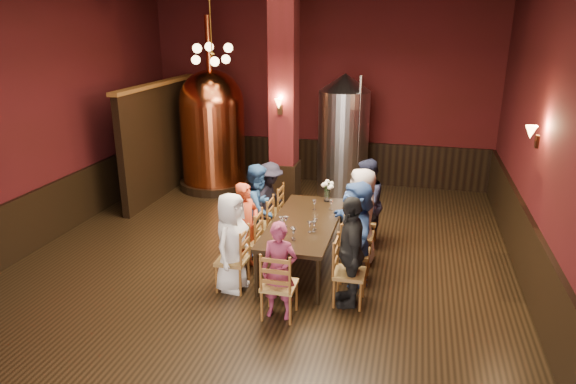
% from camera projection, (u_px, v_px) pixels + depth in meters
% --- Properties ---
extents(room, '(10.00, 10.02, 4.50)m').
position_uv_depth(room, '(255.00, 130.00, 7.34)').
color(room, black).
rests_on(room, ground).
extents(wainscot_right, '(0.08, 9.90, 1.00)m').
position_uv_depth(wainscot_right, '(535.00, 271.00, 6.99)').
color(wainscot_right, black).
rests_on(wainscot_right, ground).
extents(wainscot_back, '(7.90, 0.08, 1.00)m').
position_uv_depth(wainscot_back, '(318.00, 160.00, 12.46)').
color(wainscot_back, black).
rests_on(wainscot_back, ground).
extents(wainscot_left, '(0.08, 9.90, 1.00)m').
position_uv_depth(wainscot_left, '(38.00, 219.00, 8.81)').
color(wainscot_left, black).
rests_on(wainscot_left, ground).
extents(column, '(0.58, 0.58, 4.50)m').
position_uv_depth(column, '(284.00, 101.00, 9.98)').
color(column, '#400D11').
rests_on(column, ground).
extents(partition, '(0.22, 3.50, 2.40)m').
position_uv_depth(partition, '(162.00, 141.00, 11.35)').
color(partition, black).
rests_on(partition, ground).
extents(pendant_cluster, '(0.90, 0.90, 1.70)m').
position_uv_depth(pendant_cluster, '(212.00, 54.00, 10.15)').
color(pendant_cluster, '#A57226').
rests_on(pendant_cluster, room).
extents(sconce_wall, '(0.20, 0.20, 0.36)m').
position_uv_depth(sconce_wall, '(538.00, 136.00, 7.19)').
color(sconce_wall, black).
rests_on(sconce_wall, room).
extents(sconce_column, '(0.20, 0.20, 0.36)m').
position_uv_depth(sconce_column, '(280.00, 105.00, 9.72)').
color(sconce_column, black).
rests_on(sconce_column, column).
extents(dining_table, '(1.01, 2.40, 0.75)m').
position_uv_depth(dining_table, '(304.00, 225.00, 8.06)').
color(dining_table, black).
rests_on(dining_table, ground).
extents(chair_0, '(0.46, 0.46, 0.92)m').
position_uv_depth(chair_0, '(232.00, 260.00, 7.40)').
color(chair_0, olive).
rests_on(chair_0, ground).
extents(person_0, '(0.56, 0.78, 1.47)m').
position_uv_depth(person_0, '(232.00, 242.00, 7.31)').
color(person_0, white).
rests_on(person_0, ground).
extents(chair_1, '(0.46, 0.46, 0.92)m').
position_uv_depth(chair_1, '(247.00, 241.00, 8.02)').
color(chair_1, olive).
rests_on(chair_1, ground).
extents(person_1, '(0.50, 0.60, 1.41)m').
position_uv_depth(person_1, '(246.00, 227.00, 7.94)').
color(person_1, '#CB4422').
rests_on(person_1, ground).
extents(chair_2, '(0.46, 0.46, 0.92)m').
position_uv_depth(chair_2, '(259.00, 226.00, 8.63)').
color(chair_2, olive).
rests_on(chair_2, ground).
extents(person_2, '(0.42, 0.77, 1.53)m').
position_uv_depth(person_2, '(259.00, 209.00, 8.53)').
color(person_2, navy).
rests_on(person_2, ground).
extents(chair_3, '(0.46, 0.46, 0.92)m').
position_uv_depth(chair_3, '(270.00, 212.00, 9.24)').
color(chair_3, olive).
rests_on(chair_3, ground).
extents(person_3, '(0.61, 0.94, 1.38)m').
position_uv_depth(person_3, '(270.00, 200.00, 9.17)').
color(person_3, black).
rests_on(person_3, ground).
extents(chair_4, '(0.46, 0.46, 0.92)m').
position_uv_depth(chair_4, '(350.00, 273.00, 7.02)').
color(chair_4, olive).
rests_on(chair_4, ground).
extents(person_4, '(0.59, 0.99, 1.57)m').
position_uv_depth(person_4, '(350.00, 251.00, 6.91)').
color(person_4, black).
rests_on(person_4, ground).
extents(chair_5, '(0.46, 0.46, 0.92)m').
position_uv_depth(chair_5, '(355.00, 252.00, 7.63)').
color(chair_5, olive).
rests_on(chair_5, ground).
extents(person_5, '(0.91, 1.53, 1.57)m').
position_uv_depth(person_5, '(356.00, 232.00, 7.53)').
color(person_5, '#335499').
rests_on(person_5, ground).
extents(chair_6, '(0.46, 0.46, 0.92)m').
position_uv_depth(chair_6, '(360.00, 235.00, 8.24)').
color(chair_6, olive).
rests_on(chair_6, ground).
extents(person_6, '(0.65, 0.85, 1.57)m').
position_uv_depth(person_6, '(361.00, 216.00, 8.13)').
color(person_6, '#BDABA7').
rests_on(person_6, ground).
extents(chair_7, '(0.46, 0.46, 0.92)m').
position_uv_depth(chair_7, '(365.00, 220.00, 8.86)').
color(chair_7, olive).
rests_on(chair_7, ground).
extents(person_7, '(0.40, 0.76, 1.54)m').
position_uv_depth(person_7, '(365.00, 203.00, 8.76)').
color(person_7, '#1A1D35').
rests_on(person_7, ground).
extents(chair_8, '(0.46, 0.46, 0.92)m').
position_uv_depth(chair_8, '(279.00, 285.00, 6.70)').
color(chair_8, olive).
rests_on(chair_8, ground).
extents(person_8, '(0.49, 0.33, 1.32)m').
position_uv_depth(person_8, '(279.00, 271.00, 6.64)').
color(person_8, '#862C4B').
rests_on(person_8, ground).
extents(copper_kettle, '(1.66, 1.66, 3.84)m').
position_uv_depth(copper_kettle, '(213.00, 128.00, 11.63)').
color(copper_kettle, black).
rests_on(copper_kettle, ground).
extents(steel_vessel, '(1.33, 1.33, 2.67)m').
position_uv_depth(steel_vessel, '(343.00, 135.00, 11.23)').
color(steel_vessel, '#B2B2B7').
rests_on(steel_vessel, ground).
extents(rose_vase, '(0.23, 0.23, 0.38)m').
position_uv_depth(rose_vase, '(328.00, 188.00, 8.83)').
color(rose_vase, white).
rests_on(rose_vase, dining_table).
extents(wine_glass_0, '(0.07, 0.07, 0.17)m').
position_uv_depth(wine_glass_0, '(281.00, 222.00, 7.77)').
color(wine_glass_0, white).
rests_on(wine_glass_0, dining_table).
extents(wine_glass_1, '(0.07, 0.07, 0.17)m').
position_uv_depth(wine_glass_1, '(282.00, 225.00, 7.65)').
color(wine_glass_1, white).
rests_on(wine_glass_1, dining_table).
extents(wine_glass_2, '(0.07, 0.07, 0.17)m').
position_uv_depth(wine_glass_2, '(314.00, 205.00, 8.50)').
color(wine_glass_2, white).
rests_on(wine_glass_2, dining_table).
extents(wine_glass_3, '(0.07, 0.07, 0.17)m').
position_uv_depth(wine_glass_3, '(293.00, 233.00, 7.38)').
color(wine_glass_3, white).
rests_on(wine_glass_3, dining_table).
extents(wine_glass_4, '(0.07, 0.07, 0.17)m').
position_uv_depth(wine_glass_4, '(310.00, 227.00, 7.59)').
color(wine_glass_4, white).
rests_on(wine_glass_4, dining_table).
extents(wine_glass_5, '(0.07, 0.07, 0.17)m').
position_uv_depth(wine_glass_5, '(314.00, 227.00, 7.61)').
color(wine_glass_5, white).
rests_on(wine_glass_5, dining_table).
extents(wine_glass_6, '(0.07, 0.07, 0.17)m').
position_uv_depth(wine_glass_6, '(315.00, 224.00, 7.69)').
color(wine_glass_6, white).
rests_on(wine_glass_6, dining_table).
extents(wine_glass_7, '(0.07, 0.07, 0.17)m').
position_uv_depth(wine_glass_7, '(294.00, 235.00, 7.32)').
color(wine_glass_7, white).
rests_on(wine_glass_7, dining_table).
extents(wine_glass_8, '(0.07, 0.07, 0.17)m').
position_uv_depth(wine_glass_8, '(286.00, 222.00, 7.79)').
color(wine_glass_8, white).
rests_on(wine_glass_8, dining_table).
extents(wine_glass_9, '(0.07, 0.07, 0.17)m').
position_uv_depth(wine_glass_9, '(331.00, 205.00, 8.49)').
color(wine_glass_9, white).
rests_on(wine_glass_9, dining_table).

